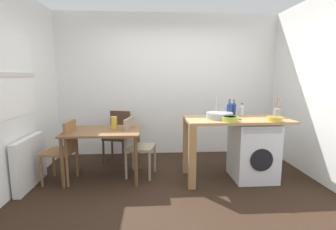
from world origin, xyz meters
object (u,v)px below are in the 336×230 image
chair_person_seat (64,148)px  colander (274,119)px  utensil_crock (277,113)px  chair_opposite (136,143)px  dining_table (103,136)px  washing_machine (253,151)px  bottle_tall_green (229,109)px  mixing_bowl (230,119)px  chair_spare_by_wall (118,133)px  bottle_squat_brown (234,109)px  bottle_clear_small (242,110)px  vase (114,123)px

chair_person_seat → colander: size_ratio=4.50×
utensil_crock → colander: bearing=-123.7°
chair_opposite → colander: bearing=89.9°
dining_table → utensil_crock: 2.62m
chair_opposite → washing_machine: size_ratio=1.05×
colander → bottle_tall_green: bearing=148.6°
dining_table → chair_person_seat: 0.57m
mixing_bowl → colander: 0.62m
chair_spare_by_wall → bottle_squat_brown: bearing=174.2°
bottle_squat_brown → utensil_crock: utensil_crock is taller
bottle_tall_green → mixing_bowl: size_ratio=1.18×
chair_opposite → bottle_squat_brown: size_ratio=3.57×
chair_person_seat → bottle_clear_small: size_ratio=4.76×
bottle_clear_small → vase: 1.99m
chair_person_seat → bottle_clear_small: bottle_clear_small is taller
utensil_crock → bottle_clear_small: bearing=154.2°
bottle_squat_brown → bottle_clear_small: 0.16m
chair_spare_by_wall → bottle_clear_small: (2.01, -0.66, 0.50)m
utensil_crock → bottle_squat_brown: bearing=164.1°
washing_machine → bottle_clear_small: bottle_clear_small is taller
chair_person_seat → bottle_tall_green: bearing=-84.3°
washing_machine → vase: bearing=172.7°
bottle_clear_small → vase: bearing=-179.6°
chair_spare_by_wall → chair_person_seat: bearing=67.9°
chair_opposite → dining_table: bearing=-69.1°
chair_opposite → washing_machine: 1.77m
bottle_squat_brown → mixing_bowl: 0.47m
bottle_clear_small → mixing_bowl: 0.58m
bottle_clear_small → washing_machine: bearing=-70.6°
bottle_squat_brown → bottle_clear_small: bearing=19.7°
chair_opposite → mixing_bowl: 1.46m
colander → vase: (-2.27, 0.48, -0.12)m
bottle_clear_small → vase: (-1.98, -0.01, -0.17)m
bottle_tall_green → mixing_bowl: (-0.08, -0.31, -0.09)m
chair_person_seat → colander: colander is taller
chair_spare_by_wall → bottle_clear_small: bottle_clear_small is taller
chair_person_seat → bottle_tall_green: 2.48m
chair_person_seat → bottle_squat_brown: size_ratio=3.57×
chair_spare_by_wall → washing_machine: 2.31m
chair_opposite → washing_machine: (1.75, -0.23, -0.08)m
utensil_crock → vase: size_ratio=1.63×
bottle_clear_small → vase: size_ratio=1.03×
washing_machine → utensil_crock: 0.67m
chair_opposite → vase: vase is taller
bottle_tall_green → colander: 0.63m
chair_opposite → vase: 0.46m
chair_spare_by_wall → dining_table: bearing=96.2°
dining_table → mixing_bowl: mixing_bowl is taller
vase → chair_opposite: bearing=-5.8°
dining_table → bottle_clear_small: (2.13, 0.11, 0.36)m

